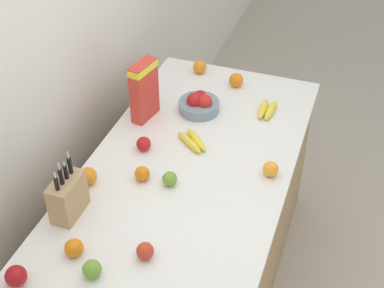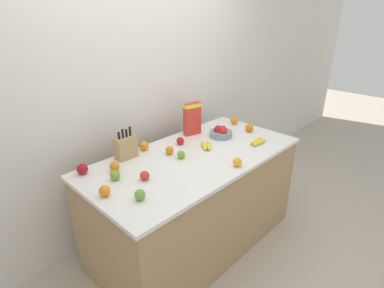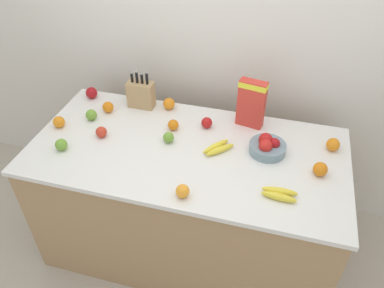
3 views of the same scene
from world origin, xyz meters
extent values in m
plane|color=#B2A899|center=(0.00, 0.00, 0.00)|extent=(14.00, 14.00, 0.00)
cube|color=silver|center=(0.00, 0.68, 1.30)|extent=(9.00, 0.06, 2.60)
cube|color=tan|center=(0.00, 0.00, 0.44)|extent=(1.84, 0.89, 0.87)
cube|color=white|center=(0.00, 0.00, 0.89)|extent=(1.87, 0.92, 0.03)
cube|color=tan|center=(-0.42, 0.36, 0.99)|extent=(0.17, 0.09, 0.18)
cylinder|color=black|center=(-0.48, 0.36, 1.11)|extent=(0.02, 0.02, 0.06)
cube|color=silver|center=(-0.48, 0.36, 1.16)|extent=(0.01, 0.00, 0.03)
cylinder|color=black|center=(-0.44, 0.36, 1.12)|extent=(0.02, 0.02, 0.07)
cube|color=silver|center=(-0.44, 0.36, 1.17)|extent=(0.01, 0.00, 0.03)
cylinder|color=black|center=(-0.41, 0.36, 1.11)|extent=(0.02, 0.02, 0.06)
cube|color=silver|center=(-0.41, 0.36, 1.15)|extent=(0.01, 0.00, 0.02)
cylinder|color=black|center=(-0.37, 0.36, 1.12)|extent=(0.02, 0.02, 0.07)
cube|color=silver|center=(-0.37, 0.36, 1.17)|extent=(0.01, 0.00, 0.03)
cube|color=red|center=(0.32, 0.34, 1.06)|extent=(0.18, 0.10, 0.31)
cube|color=yellow|center=(0.32, 0.34, 1.19)|extent=(0.18, 0.10, 0.04)
cylinder|color=gray|center=(0.46, 0.10, 0.93)|extent=(0.21, 0.21, 0.06)
sphere|color=#A31419|center=(0.49, 0.11, 0.97)|extent=(0.06, 0.06, 0.06)
sphere|color=red|center=(0.44, 0.12, 0.97)|extent=(0.08, 0.08, 0.08)
sphere|color=red|center=(0.45, 0.06, 0.97)|extent=(0.08, 0.08, 0.08)
ellipsoid|color=yellow|center=(0.56, -0.22, 0.92)|extent=(0.18, 0.05, 0.04)
ellipsoid|color=yellow|center=(0.56, -0.26, 0.92)|extent=(0.18, 0.05, 0.04)
ellipsoid|color=yellow|center=(0.16, 0.05, 0.92)|extent=(0.14, 0.17, 0.04)
ellipsoid|color=yellow|center=(0.19, 0.02, 0.92)|extent=(0.16, 0.16, 0.04)
sphere|color=#A31419|center=(-0.80, 0.37, 0.94)|extent=(0.08, 0.08, 0.08)
sphere|color=red|center=(0.06, 0.24, 0.94)|extent=(0.07, 0.07, 0.07)
sphere|color=#6B9E33|center=(-0.68, 0.13, 0.94)|extent=(0.07, 0.07, 0.07)
sphere|color=red|center=(-0.54, -0.02, 0.94)|extent=(0.07, 0.07, 0.07)
sphere|color=#6B9E33|center=(-0.71, -0.20, 0.94)|extent=(0.07, 0.07, 0.07)
sphere|color=#6B9E33|center=(-0.12, 0.04, 0.94)|extent=(0.07, 0.07, 0.07)
sphere|color=orange|center=(-0.61, 0.24, 0.94)|extent=(0.07, 0.07, 0.07)
sphere|color=orange|center=(0.08, -0.37, 0.94)|extent=(0.07, 0.07, 0.07)
sphere|color=orange|center=(-0.14, 0.16, 0.94)|extent=(0.07, 0.07, 0.07)
sphere|color=orange|center=(0.75, -0.02, 0.94)|extent=(0.08, 0.08, 0.08)
sphere|color=orange|center=(0.82, 0.22, 0.94)|extent=(0.08, 0.08, 0.08)
sphere|color=orange|center=(-0.23, 0.38, 0.94)|extent=(0.08, 0.08, 0.08)
sphere|color=orange|center=(-0.84, 0.00, 0.94)|extent=(0.07, 0.07, 0.07)
camera|label=1|loc=(-1.73, -0.63, 2.51)|focal=50.00mm
camera|label=2|loc=(-1.61, -1.54, 1.99)|focal=28.00mm
camera|label=3|loc=(0.48, -1.63, 2.32)|focal=35.00mm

